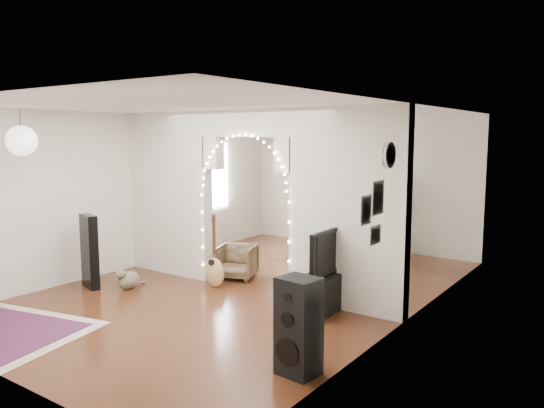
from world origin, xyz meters
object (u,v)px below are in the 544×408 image
Objects in this scene: bookcase at (367,215)px; dining_chair_left at (237,262)px; dining_chair_right at (381,252)px; floor_speaker at (298,327)px; media_console at (323,292)px; acoustic_guitar at (214,261)px; dining_table at (363,231)px.

bookcase is 2.40× the size of dining_chair_left.
dining_chair_left is 2.77m from dining_chair_right.
floor_speaker reaches higher than dining_chair_right.
media_console is at bearing -38.32° from dining_chair_left.
acoustic_guitar is at bearing -101.89° from bookcase.
dining_chair_right is at bearing 38.94° from acoustic_guitar.
floor_speaker is 2.01× the size of dining_chair_right.
media_console is 1.65× the size of dining_chair_left.
dining_table is 0.80m from dining_chair_right.
bookcase is 3.02× the size of dining_chair_right.
floor_speaker is (2.67, -1.80, 0.06)m from acoustic_guitar.
dining_chair_left reaches higher than media_console.
bookcase reaches higher than media_console.
floor_speaker is at bearing -69.41° from media_console.
dining_chair_right is at bearing 83.77° from dining_table.
dining_chair_right is at bearing 35.50° from dining_chair_left.
dining_chair_right is (-1.20, 4.71, -0.26)m from floor_speaker.
floor_speaker reaches higher than media_console.
dining_chair_left reaches higher than dining_chair_right.
bookcase is 1.61m from dining_table.
floor_speaker is at bearing -90.02° from dining_chair_right.
bookcase is at bearing 115.11° from dining_chair_right.
dining_table reaches higher than media_console.
bookcase is at bearing 53.98° from dining_chair_left.
acoustic_guitar is at bearing -131.05° from dining_chair_right.
bookcase reaches higher than dining_chair_right.
bookcase reaches higher than dining_chair_left.
bookcase is at bearing 112.33° from dining_table.
dining_table is at bearing -67.54° from bookcase.
dining_chair_left is at bearing 69.91° from acoustic_guitar.
acoustic_guitar reaches higher than dining_chair_left.
dining_chair_right is (1.47, 2.91, -0.20)m from acoustic_guitar.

